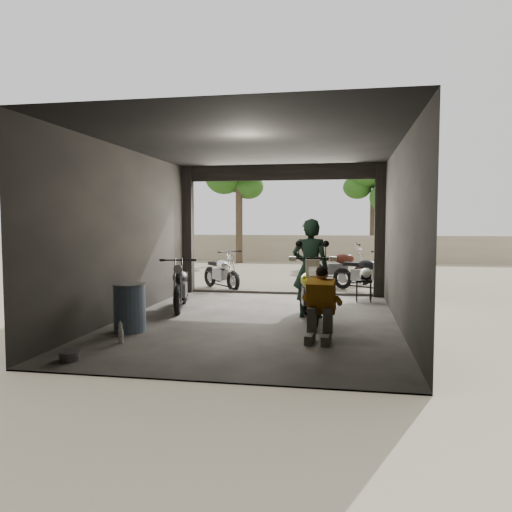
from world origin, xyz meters
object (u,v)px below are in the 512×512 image
(oil_drum, at_px, (130,309))
(rider, at_px, (310,269))
(mechanic, at_px, (320,306))
(helmet, at_px, (366,274))
(outside_bike_b, at_px, (340,264))
(outside_bike_c, at_px, (363,270))
(sign_post, at_px, (399,221))
(outside_bike_a, at_px, (221,270))
(main_bike, at_px, (309,288))
(left_bike, at_px, (181,284))
(stool, at_px, (364,283))

(oil_drum, bearing_deg, rider, 31.82)
(mechanic, distance_m, helmet, 4.05)
(outside_bike_b, bearing_deg, outside_bike_c, -160.09)
(sign_post, bearing_deg, oil_drum, -132.09)
(outside_bike_a, height_order, mechanic, mechanic)
(main_bike, distance_m, outside_bike_a, 4.77)
(helmet, bearing_deg, mechanic, -108.58)
(outside_bike_c, relative_size, rider, 0.87)
(outside_bike_c, xyz_separation_m, mechanic, (-0.84, -5.70, 0.00))
(left_bike, bearing_deg, main_bike, -30.14)
(main_bike, relative_size, outside_bike_a, 1.18)
(stool, xyz_separation_m, oil_drum, (-3.90, -3.81, -0.04))
(helmet, xyz_separation_m, sign_post, (0.93, 2.13, 1.19))
(main_bike, height_order, rider, rider)
(mechanic, relative_size, stool, 2.16)
(main_bike, height_order, mechanic, main_bike)
(outside_bike_a, distance_m, outside_bike_c, 3.76)
(outside_bike_c, relative_size, stool, 3.19)
(outside_bike_a, bearing_deg, main_bike, -100.16)
(outside_bike_c, bearing_deg, outside_bike_a, 128.77)
(sign_post, bearing_deg, rider, -118.68)
(mechanic, xyz_separation_m, sign_post, (1.76, 6.09, 1.29))
(sign_post, bearing_deg, mechanic, -109.14)
(rider, bearing_deg, mechanic, 100.26)
(outside_bike_b, distance_m, mechanic, 7.01)
(outside_bike_c, xyz_separation_m, rider, (-1.11, -3.85, 0.39))
(helmet, bearing_deg, rider, -124.50)
(left_bike, distance_m, outside_bike_a, 3.15)
(helmet, xyz_separation_m, oil_drum, (-3.95, -3.86, -0.25))
(rider, height_order, sign_post, sign_post)
(stool, distance_m, oil_drum, 5.45)
(left_bike, bearing_deg, outside_bike_b, 42.54)
(mechanic, bearing_deg, outside_bike_a, 123.30)
(outside_bike_c, distance_m, mechanic, 5.77)
(sign_post, bearing_deg, outside_bike_a, -174.98)
(left_bike, relative_size, stool, 3.16)
(outside_bike_c, bearing_deg, rider, -161.43)
(outside_bike_b, bearing_deg, main_bike, 169.34)
(outside_bike_b, relative_size, mechanic, 1.60)
(left_bike, height_order, mechanic, mechanic)
(outside_bike_a, height_order, oil_drum, outside_bike_a)
(rider, bearing_deg, oil_drum, 33.64)
(stool, relative_size, helmet, 1.73)
(left_bike, bearing_deg, rider, -22.41)
(outside_bike_a, xyz_separation_m, outside_bike_c, (3.75, 0.27, 0.02))
(rider, bearing_deg, outside_bike_a, -51.84)
(rider, distance_m, oil_drum, 3.38)
(outside_bike_a, bearing_deg, rider, -97.48)
(outside_bike_c, distance_m, oil_drum, 6.86)
(helmet, bearing_deg, outside_bike_a, 151.85)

